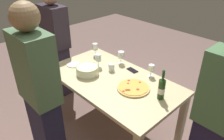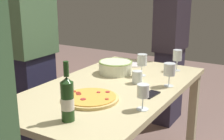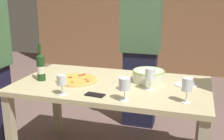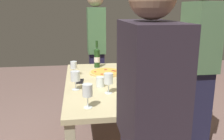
# 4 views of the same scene
# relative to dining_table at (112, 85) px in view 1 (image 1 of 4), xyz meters

# --- Properties ---
(ground_plane) EXTENTS (8.00, 8.00, 0.00)m
(ground_plane) POSITION_rel_dining_table_xyz_m (0.00, 0.00, -0.66)
(ground_plane) COLOR #735A53
(dining_table) EXTENTS (1.60, 0.90, 0.75)m
(dining_table) POSITION_rel_dining_table_xyz_m (0.00, 0.00, 0.00)
(dining_table) COLOR #CABB8B
(dining_table) RESTS_ON ground
(pizza) EXTENTS (0.36, 0.36, 0.03)m
(pizza) POSITION_rel_dining_table_xyz_m (-0.31, -0.03, 0.10)
(pizza) COLOR #DBB76D
(pizza) RESTS_ON dining_table
(serving_bowl) EXTENTS (0.27, 0.27, 0.10)m
(serving_bowl) POSITION_rel_dining_table_xyz_m (0.28, 0.14, 0.15)
(serving_bowl) COLOR silver
(serving_bowl) RESTS_ON dining_table
(wine_bottle) EXTENTS (0.07, 0.07, 0.32)m
(wine_bottle) POSITION_rel_dining_table_xyz_m (-0.61, -0.10, 0.22)
(wine_bottle) COLOR #1F411A
(wine_bottle) RESTS_ON dining_table
(wine_glass_near_pizza) EXTENTS (0.07, 0.07, 0.15)m
(wine_glass_near_pizza) POSITION_rel_dining_table_xyz_m (-0.28, -0.37, 0.20)
(wine_glass_near_pizza) COLOR white
(wine_glass_near_pizza) RESTS_ON dining_table
(wine_glass_by_bottle) EXTENTS (0.08, 0.08, 0.17)m
(wine_glass_by_bottle) POSITION_rel_dining_table_xyz_m (0.20, -0.35, 0.21)
(wine_glass_by_bottle) COLOR white
(wine_glass_by_bottle) RESTS_ON dining_table
(wine_glass_far_left) EXTENTS (0.08, 0.08, 0.17)m
(wine_glass_far_left) POSITION_rel_dining_table_xyz_m (0.33, -0.08, 0.21)
(wine_glass_far_left) COLOR white
(wine_glass_far_left) RESTS_ON dining_table
(wine_glass_far_right) EXTENTS (0.07, 0.07, 0.18)m
(wine_glass_far_right) POSITION_rel_dining_table_xyz_m (0.62, -0.26, 0.22)
(wine_glass_far_right) COLOR white
(wine_glass_far_right) RESTS_ON dining_table
(cup_amber) EXTENTS (0.08, 0.08, 0.09)m
(cup_amber) POSITION_rel_dining_table_xyz_m (0.14, -0.13, 0.14)
(cup_amber) COLOR white
(cup_amber) RESTS_ON dining_table
(side_plate) EXTENTS (0.18, 0.18, 0.01)m
(side_plate) POSITION_rel_dining_table_xyz_m (0.59, 0.12, 0.10)
(side_plate) COLOR white
(side_plate) RESTS_ON dining_table
(cell_phone) EXTENTS (0.15, 0.09, 0.01)m
(cell_phone) POSITION_rel_dining_table_xyz_m (-0.04, -0.31, 0.10)
(cell_phone) COLOR black
(cell_phone) RESTS_ON dining_table
(person_host) EXTENTS (0.42, 0.24, 1.75)m
(person_host) POSITION_rel_dining_table_xyz_m (0.07, 0.84, 0.24)
(person_host) COLOR #1E1E38
(person_host) RESTS_ON ground
(person_guest_left) EXTENTS (0.45, 0.24, 1.62)m
(person_guest_left) POSITION_rel_dining_table_xyz_m (1.20, 0.01, 0.16)
(person_guest_left) COLOR #2E293D
(person_guest_left) RESTS_ON ground
(person_guest_right) EXTENTS (0.38, 0.24, 1.69)m
(person_guest_right) POSITION_rel_dining_table_xyz_m (-1.19, -0.06, 0.21)
(person_guest_right) COLOR #201C39
(person_guest_right) RESTS_ON ground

